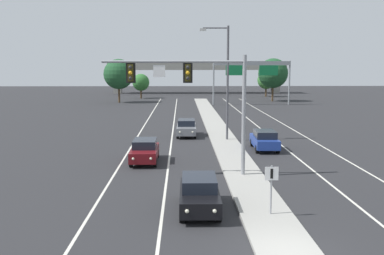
# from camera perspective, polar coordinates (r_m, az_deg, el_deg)

# --- Properties ---
(median_island) EXTENTS (2.40, 110.00, 0.15)m
(median_island) POSITION_cam_1_polar(r_m,az_deg,el_deg) (33.70, 5.13, -3.39)
(median_island) COLOR #9E9B93
(median_island) RESTS_ON ground
(lane_stripe_oncoming_center) EXTENTS (0.14, 100.00, 0.01)m
(lane_stripe_oncoming_center) POSITION_cam_1_polar(r_m,az_deg,el_deg) (40.39, -2.64, -1.56)
(lane_stripe_oncoming_center) COLOR silver
(lane_stripe_oncoming_center) RESTS_ON ground
(lane_stripe_receding_center) EXTENTS (0.14, 100.00, 0.01)m
(lane_stripe_receding_center) POSITION_cam_1_polar(r_m,az_deg,el_deg) (41.27, 10.53, -1.48)
(lane_stripe_receding_center) COLOR silver
(lane_stripe_receding_center) RESTS_ON ground
(edge_stripe_left) EXTENTS (0.14, 100.00, 0.01)m
(edge_stripe_left) POSITION_cam_1_polar(r_m,az_deg,el_deg) (40.60, -7.30, -1.56)
(edge_stripe_left) COLOR silver
(edge_stripe_left) RESTS_ON ground
(edge_stripe_right) EXTENTS (0.14, 100.00, 0.01)m
(edge_stripe_right) POSITION_cam_1_polar(r_m,az_deg,el_deg) (42.07, 14.93, -1.44)
(edge_stripe_right) COLOR silver
(edge_stripe_right) RESTS_ON ground
(overhead_signal_mast) EXTENTS (8.50, 0.44, 7.20)m
(overhead_signal_mast) POSITION_cam_1_polar(r_m,az_deg,el_deg) (26.17, 0.75, 5.08)
(overhead_signal_mast) COLOR gray
(overhead_signal_mast) RESTS_ON median_island
(median_sign_post) EXTENTS (0.60, 0.10, 2.20)m
(median_sign_post) POSITION_cam_1_polar(r_m,az_deg,el_deg) (19.97, 10.23, -7.03)
(median_sign_post) COLOR gray
(median_sign_post) RESTS_ON median_island
(street_lamp_median) EXTENTS (2.58, 0.28, 10.00)m
(street_lamp_median) POSITION_cam_1_polar(r_m,az_deg,el_deg) (39.16, 4.30, 6.64)
(street_lamp_median) COLOR #4C4C51
(street_lamp_median) RESTS_ON median_island
(car_oncoming_black) EXTENTS (1.86, 4.49, 1.58)m
(car_oncoming_black) POSITION_cam_1_polar(r_m,az_deg,el_deg) (20.76, 0.95, -8.50)
(car_oncoming_black) COLOR black
(car_oncoming_black) RESTS_ON ground
(car_oncoming_darkred) EXTENTS (1.82, 4.47, 1.58)m
(car_oncoming_darkred) POSITION_cam_1_polar(r_m,az_deg,el_deg) (31.05, -6.13, -2.98)
(car_oncoming_darkred) COLOR #5B0F14
(car_oncoming_darkred) RESTS_ON ground
(car_oncoming_grey) EXTENTS (1.89, 4.50, 1.58)m
(car_oncoming_grey) POSITION_cam_1_polar(r_m,az_deg,el_deg) (42.23, -0.73, -0.01)
(car_oncoming_grey) COLOR slate
(car_oncoming_grey) RESTS_ON ground
(car_receding_blue) EXTENTS (1.90, 4.50, 1.58)m
(car_receding_blue) POSITION_cam_1_polar(r_m,az_deg,el_deg) (35.84, 9.36, -1.56)
(car_receding_blue) COLOR navy
(car_receding_blue) RESTS_ON ground
(highway_sign_gantry) EXTENTS (13.28, 0.42, 7.50)m
(highway_sign_gantry) POSITION_cam_1_polar(r_m,az_deg,el_deg) (76.22, 7.74, 7.54)
(highway_sign_gantry) COLOR gray
(highway_sign_gantry) RESTS_ON ground
(overpass_bridge) EXTENTS (42.40, 6.40, 7.65)m
(overpass_bridge) POSITION_cam_1_polar(r_m,az_deg,el_deg) (107.48, 0.64, 7.53)
(overpass_bridge) COLOR gray
(overpass_bridge) RESTS_ON ground
(tree_far_right_c) EXTENTS (5.56, 5.56, 8.05)m
(tree_far_right_c) POSITION_cam_1_polar(r_m,az_deg,el_deg) (84.44, 10.44, 6.91)
(tree_far_right_c) COLOR #4C3823
(tree_far_right_c) RESTS_ON ground
(tree_far_left_c) EXTENTS (5.46, 5.46, 7.90)m
(tree_far_left_c) POSITION_cam_1_polar(r_m,az_deg,el_deg) (81.38, -9.47, 6.83)
(tree_far_left_c) COLOR #4C3823
(tree_far_left_c) RESTS_ON ground
(tree_far_left_b) EXTENTS (3.47, 3.47, 5.03)m
(tree_far_left_b) POSITION_cam_1_polar(r_m,az_deg,el_deg) (91.16, -6.63, 5.82)
(tree_far_left_b) COLOR #4C3823
(tree_far_left_b) RESTS_ON ground
(tree_far_right_a) EXTENTS (3.74, 3.74, 5.42)m
(tree_far_right_a) POSITION_cam_1_polar(r_m,az_deg,el_deg) (96.63, 9.57, 6.03)
(tree_far_right_a) COLOR #4C3823
(tree_far_right_a) RESTS_ON ground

